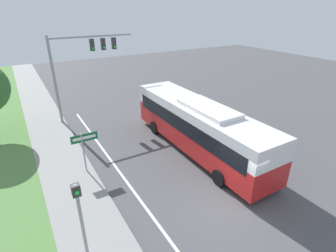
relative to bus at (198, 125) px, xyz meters
name	(u,v)px	position (x,y,z in m)	size (l,w,h in m)	color
ground_plane	(226,200)	(-1.71, -4.67, -1.83)	(80.00, 80.00, 0.00)	#4C4C4F
lane_divider_near	(162,229)	(-5.31, -4.67, -1.82)	(0.14, 30.00, 0.01)	silver
bus	(198,125)	(0.00, 0.00, 0.00)	(2.72, 11.59, 3.33)	red
signal_gantry	(82,58)	(-4.56, 9.04, 3.12)	(6.49, 0.41, 6.74)	#939399
pedestrian_signal	(80,210)	(-8.35, -4.36, 0.41)	(0.28, 0.34, 3.32)	#939399
street_sign	(84,145)	(-6.83, 1.16, -0.06)	(1.44, 0.08, 2.45)	#939399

